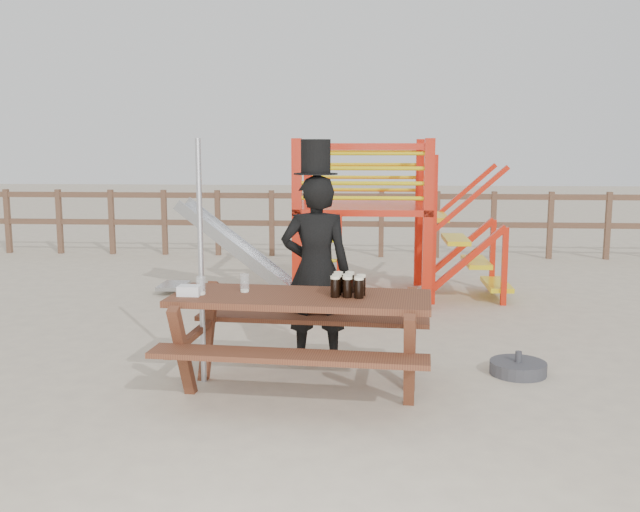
{
  "coord_description": "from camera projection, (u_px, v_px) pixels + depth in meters",
  "views": [
    {
      "loc": [
        0.3,
        -5.87,
        2.03
      ],
      "look_at": [
        -0.17,
        0.8,
        0.98
      ],
      "focal_mm": 40.0,
      "sensor_mm": 36.0,
      "label": 1
    }
  ],
  "objects": [
    {
      "name": "stout_pints",
      "position": [
        347.0,
        285.0,
        5.77
      ],
      "size": [
        0.28,
        0.3,
        0.17
      ],
      "color": "black",
      "rests_on": "picnic_table"
    },
    {
      "name": "man_with_hat",
      "position": [
        316.0,
        265.0,
        6.57
      ],
      "size": [
        0.68,
        0.48,
        2.07
      ],
      "rotation": [
        0.0,
        0.0,
        3.23
      ],
      "color": "black",
      "rests_on": "ground"
    },
    {
      "name": "ground",
      "position": [
        334.0,
        383.0,
        6.11
      ],
      "size": [
        60.0,
        60.0,
        0.0
      ],
      "primitive_type": "plane",
      "color": "beige",
      "rests_on": "ground"
    },
    {
      "name": "paper_bag",
      "position": [
        190.0,
        290.0,
        5.78
      ],
      "size": [
        0.18,
        0.14,
        0.08
      ],
      "primitive_type": "cube",
      "rotation": [
        0.0,
        0.0,
        -0.01
      ],
      "color": "white",
      "rests_on": "picnic_table"
    },
    {
      "name": "parasol_base",
      "position": [
        518.0,
        368.0,
        6.34
      ],
      "size": [
        0.5,
        0.5,
        0.21
      ],
      "color": "#39393E",
      "rests_on": "ground"
    },
    {
      "name": "empty_glasses",
      "position": [
        223.0,
        285.0,
        5.86
      ],
      "size": [
        0.41,
        0.2,
        0.15
      ],
      "color": "silver",
      "rests_on": "picnic_table"
    },
    {
      "name": "playground_fort",
      "position": [
        357.0,
        217.0,
        9.47
      ],
      "size": [
        4.71,
        1.84,
        2.1
      ],
      "color": "red",
      "rests_on": "ground"
    },
    {
      "name": "metal_pole",
      "position": [
        201.0,
        263.0,
        5.99
      ],
      "size": [
        0.05,
        0.05,
        2.08
      ],
      "primitive_type": "cylinder",
      "color": "#B2B2B7",
      "rests_on": "ground"
    },
    {
      "name": "back_fence",
      "position": [
        354.0,
        216.0,
        12.9
      ],
      "size": [
        15.09,
        0.09,
        1.2
      ],
      "color": "brown",
      "rests_on": "ground"
    },
    {
      "name": "picnic_table",
      "position": [
        301.0,
        331.0,
        5.84
      ],
      "size": [
        2.2,
        1.6,
        0.81
      ],
      "rotation": [
        0.0,
        0.0,
        -0.07
      ],
      "color": "brown",
      "rests_on": "ground"
    }
  ]
}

